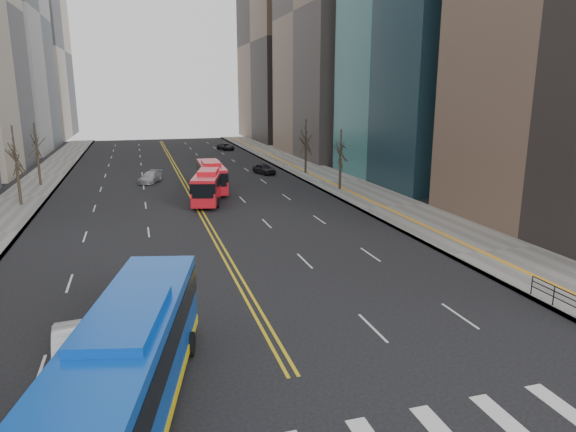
{
  "coord_description": "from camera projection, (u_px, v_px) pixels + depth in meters",
  "views": [
    {
      "loc": [
        -5.13,
        -11.65,
        10.52
      ],
      "look_at": [
        2.39,
        13.91,
        4.06
      ],
      "focal_mm": 32.0,
      "sensor_mm": 36.0,
      "label": 1
    }
  ],
  "objects": [
    {
      "name": "car_silver",
      "position": [
        150.0,
        177.0,
        60.98
      ],
      "size": [
        3.41,
        4.84,
        1.3
      ],
      "primitive_type": "imported",
      "rotation": [
        0.0,
        0.0,
        -0.39
      ],
      "color": "#A2A2A7",
      "rests_on": "ground"
    },
    {
      "name": "sidewalk_left",
      "position": [
        24.0,
        197.0,
        52.16
      ],
      "size": [
        5.0,
        130.0,
        0.15
      ],
      "primitive_type": "cube",
      "color": "slate",
      "rests_on": "ground"
    },
    {
      "name": "sidewalk_right",
      "position": [
        336.0,
        181.0,
        61.49
      ],
      "size": [
        7.0,
        130.0,
        0.15
      ],
      "primitive_type": "cube",
      "color": "slate",
      "rests_on": "ground"
    },
    {
      "name": "car_dark_mid",
      "position": [
        264.0,
        169.0,
        67.43
      ],
      "size": [
        2.75,
        4.34,
        1.38
      ],
      "primitive_type": "imported",
      "rotation": [
        0.0,
        0.0,
        0.3
      ],
      "color": "black",
      "rests_on": "ground"
    },
    {
      "name": "centerline",
      "position": [
        180.0,
        176.0,
        66.03
      ],
      "size": [
        0.55,
        100.0,
        0.01
      ],
      "color": "gold",
      "rests_on": "ground"
    },
    {
      "name": "car_dark_far",
      "position": [
        226.0,
        147.0,
        95.46
      ],
      "size": [
        3.04,
        4.72,
        1.21
      ],
      "primitive_type": "imported",
      "rotation": [
        0.0,
        0.0,
        0.25
      ],
      "color": "black",
      "rests_on": "ground"
    },
    {
      "name": "street_trees",
      "position": [
        113.0,
        160.0,
        43.85
      ],
      "size": [
        35.2,
        47.2,
        7.6
      ],
      "color": "#2D251C",
      "rests_on": "ground"
    },
    {
      "name": "car_white",
      "position": [
        74.0,
        349.0,
        20.09
      ],
      "size": [
        1.95,
        4.48,
        1.43
      ],
      "primitive_type": "imported",
      "rotation": [
        0.0,
        0.0,
        0.1
      ],
      "color": "white",
      "rests_on": "ground"
    },
    {
      "name": "blue_bus",
      "position": [
        128.0,
        365.0,
        16.39
      ],
      "size": [
        5.79,
        13.53,
        3.83
      ],
      "color": "#0B42AB",
      "rests_on": "ground"
    },
    {
      "name": "red_bus_far",
      "position": [
        211.0,
        174.0,
        55.76
      ],
      "size": [
        2.82,
        10.12,
        3.22
      ],
      "color": "red",
      "rests_on": "ground"
    },
    {
      "name": "red_bus_near",
      "position": [
        209.0,
        184.0,
        50.38
      ],
      "size": [
        4.59,
        10.09,
        3.15
      ],
      "color": "red",
      "rests_on": "ground"
    }
  ]
}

